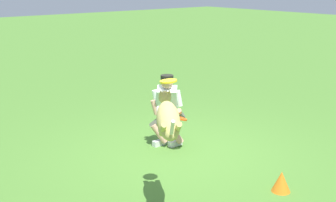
{
  "coord_description": "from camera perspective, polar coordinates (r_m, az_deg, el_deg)",
  "views": [
    {
      "loc": [
        4.74,
        5.33,
        2.88
      ],
      "look_at": [
        0.63,
        0.36,
        1.12
      ],
      "focal_mm": 48.14,
      "sensor_mm": 36.0,
      "label": 1
    }
  ],
  "objects": [
    {
      "name": "frisbee_flying",
      "position": [
        5.73,
        0.05,
        2.53
      ],
      "size": [
        0.23,
        0.23,
        0.05
      ],
      "primitive_type": "cylinder",
      "rotation": [
        -0.07,
        -0.08,
        3.17
      ],
      "color": "yellow"
    },
    {
      "name": "dog",
      "position": [
        5.54,
        0.0,
        -2.25
      ],
      "size": [
        0.68,
        0.94,
        0.55
      ],
      "rotation": [
        0.0,
        0.0,
        4.13
      ],
      "color": "tan"
    },
    {
      "name": "training_cone",
      "position": [
        6.56,
        14.15,
        -9.86
      ],
      "size": [
        0.27,
        0.27,
        0.3
      ],
      "primitive_type": "cone",
      "color": "orange",
      "rests_on": "ground_plane"
    },
    {
      "name": "person",
      "position": [
        7.85,
        -0.09,
        -0.89
      ],
      "size": [
        0.58,
        0.71,
        1.29
      ],
      "rotation": [
        0.0,
        0.0,
        0.81
      ],
      "color": "silver",
      "rests_on": "ground_plane"
    },
    {
      "name": "ground_plane",
      "position": [
        7.69,
        1.94,
        -6.76
      ],
      "size": [
        60.0,
        60.0,
        0.0
      ],
      "primitive_type": "plane",
      "color": "#47772C"
    },
    {
      "name": "frisbee_held",
      "position": [
        7.58,
        1.56,
        -2.19
      ],
      "size": [
        0.31,
        0.32,
        0.12
      ],
      "primitive_type": "cylinder",
      "rotation": [
        -0.24,
        0.19,
        1.96
      ],
      "color": "#EE4E0D",
      "rests_on": "person"
    }
  ]
}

